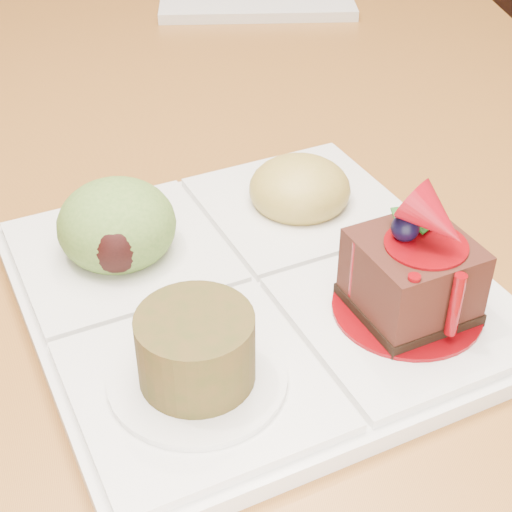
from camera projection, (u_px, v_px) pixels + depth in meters
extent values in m
plane|color=#502E17|center=(139.00, 427.00, 1.39)|extent=(6.00, 6.00, 0.00)
cube|color=brown|center=(86.00, 25.00, 0.96)|extent=(1.00, 1.80, 0.04)
cylinder|color=brown|center=(309.00, 46.00, 1.89)|extent=(0.06, 0.06, 0.71)
cube|color=black|center=(487.00, 98.00, 1.45)|extent=(0.53, 0.53, 0.04)
cylinder|color=black|center=(452.00, 277.00, 1.39)|extent=(0.04, 0.04, 0.43)
cylinder|color=black|center=(478.00, 147.00, 1.78)|extent=(0.04, 0.04, 0.43)
cylinder|color=black|center=(345.00, 184.00, 1.65)|extent=(0.04, 0.04, 0.43)
cube|color=silver|center=(256.00, 293.00, 0.50)|extent=(0.35, 0.35, 0.01)
cube|color=silver|center=(406.00, 314.00, 0.47)|extent=(0.17, 0.17, 0.01)
cube|color=silver|center=(198.00, 385.00, 0.42)|extent=(0.17, 0.17, 0.01)
cube|color=silver|center=(120.00, 252.00, 0.52)|extent=(0.17, 0.17, 0.01)
cube|color=silver|center=(299.00, 204.00, 0.57)|extent=(0.17, 0.17, 0.01)
cylinder|color=#690308|center=(407.00, 308.00, 0.47)|extent=(0.09, 0.09, 0.00)
cube|color=black|center=(408.00, 304.00, 0.46)|extent=(0.08, 0.08, 0.01)
cube|color=#38170F|center=(413.00, 272.00, 0.45)|extent=(0.08, 0.08, 0.04)
cylinder|color=#690308|center=(417.00, 242.00, 0.44)|extent=(0.05, 0.05, 0.00)
sphere|color=black|center=(405.00, 228.00, 0.44)|extent=(0.02, 0.02, 0.02)
cone|color=maroon|center=(436.00, 220.00, 0.42)|extent=(0.05, 0.05, 0.04)
cube|color=#164B12|center=(417.00, 220.00, 0.44)|extent=(0.02, 0.02, 0.01)
cube|color=#164B12|center=(403.00, 219.00, 0.45)|extent=(0.01, 0.02, 0.01)
cylinder|color=#690308|center=(410.00, 308.00, 0.42)|extent=(0.01, 0.01, 0.04)
cylinder|color=#690308|center=(455.00, 305.00, 0.43)|extent=(0.01, 0.01, 0.04)
cylinder|color=#690308|center=(356.00, 269.00, 0.45)|extent=(0.01, 0.01, 0.04)
cylinder|color=silver|center=(198.00, 379.00, 0.42)|extent=(0.10, 0.10, 0.00)
cylinder|color=#4D3316|center=(196.00, 348.00, 0.41)|extent=(0.06, 0.06, 0.04)
cylinder|color=#461F0F|center=(195.00, 327.00, 0.40)|extent=(0.05, 0.05, 0.00)
ellipsoid|color=olive|center=(117.00, 225.00, 0.51)|extent=(0.08, 0.08, 0.06)
ellipsoid|color=black|center=(116.00, 248.00, 0.49)|extent=(0.04, 0.03, 0.03)
ellipsoid|color=#A2843A|center=(300.00, 189.00, 0.56)|extent=(0.07, 0.07, 0.04)
cube|color=#D65F0F|center=(322.00, 178.00, 0.56)|extent=(0.02, 0.02, 0.02)
cube|color=#3B6F18|center=(304.00, 174.00, 0.57)|extent=(0.02, 0.02, 0.01)
cube|color=#D65F0F|center=(284.00, 172.00, 0.57)|extent=(0.02, 0.02, 0.02)
cube|color=#3B6F18|center=(274.00, 181.00, 0.56)|extent=(0.02, 0.02, 0.02)
cube|color=#D65F0F|center=(288.00, 193.00, 0.55)|extent=(0.02, 0.02, 0.01)
cube|color=#3B6F18|center=(305.00, 195.00, 0.55)|extent=(0.02, 0.02, 0.02)
cube|color=#D65F0F|center=(325.00, 191.00, 0.55)|extent=(0.02, 0.02, 0.02)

